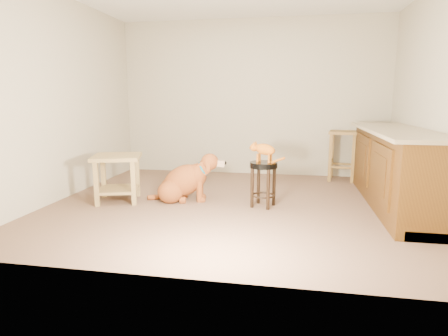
% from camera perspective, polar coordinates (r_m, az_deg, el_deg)
% --- Properties ---
extents(floor, '(4.50, 4.00, 0.01)m').
position_cam_1_polar(floor, '(4.68, 1.50, -5.54)').
color(floor, brown).
rests_on(floor, ground).
extents(room_shell, '(4.54, 4.04, 2.62)m').
position_cam_1_polar(room_shell, '(4.51, 1.61, 15.38)').
color(room_shell, '#A79F87').
rests_on(room_shell, ground).
extents(cabinet_run, '(0.70, 2.56, 0.94)m').
position_cam_1_polar(cabinet_run, '(4.98, 24.80, -0.33)').
color(cabinet_run, '#492C0D').
rests_on(cabinet_run, ground).
extents(padded_stool, '(0.35, 0.35, 0.55)m').
position_cam_1_polar(padded_stool, '(4.52, 6.02, -1.09)').
color(padded_stool, black).
rests_on(padded_stool, ground).
extents(wood_stool, '(0.50, 0.50, 0.79)m').
position_cam_1_polar(wood_stool, '(6.26, 17.58, 1.94)').
color(wood_stool, brown).
rests_on(wood_stool, ground).
extents(side_table, '(0.71, 0.71, 0.59)m').
position_cam_1_polar(side_table, '(4.92, -15.93, -0.45)').
color(side_table, olive).
rests_on(side_table, ground).
extents(golden_retriever, '(1.02, 0.55, 0.65)m').
position_cam_1_polar(golden_retriever, '(4.83, -6.08, -2.11)').
color(golden_retriever, brown).
rests_on(golden_retriever, ground).
extents(tabby_kitten, '(0.44, 0.20, 0.27)m').
position_cam_1_polar(tabby_kitten, '(4.47, 5.98, 2.76)').
color(tabby_kitten, '#944A0E').
rests_on(tabby_kitten, padded_stool).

